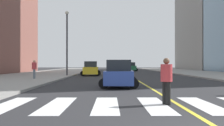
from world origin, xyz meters
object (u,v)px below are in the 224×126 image
pedestrian_crossing (166,79)px  pedestrian_walking_west (34,68)px  car_blue_second (119,74)px  car_green_third (131,67)px  car_yellow_nearest (91,69)px  street_lamp (67,38)px

pedestrian_crossing → pedestrian_walking_west: bearing=-170.9°
car_blue_second → pedestrian_walking_west: pedestrian_walking_west is taller
pedestrian_crossing → car_green_third: bearing=153.1°
car_blue_second → pedestrian_walking_west: bearing=139.8°
car_yellow_nearest → car_green_third: 23.05m
pedestrian_crossing → pedestrian_walking_west: 17.23m
car_green_third → pedestrian_walking_west: pedestrian_walking_west is taller
street_lamp → pedestrian_walking_west: bearing=-104.7°
car_green_third → street_lamp: bearing=68.1°
car_yellow_nearest → street_lamp: 5.27m
pedestrian_walking_west → street_lamp: (1.87, 7.15, 3.69)m
car_yellow_nearest → car_green_third: bearing=69.4°
car_blue_second → car_yellow_nearest: bearing=103.6°
car_blue_second → street_lamp: size_ratio=0.51×
car_green_third → car_yellow_nearest: bearing=72.5°
car_blue_second → pedestrian_crossing: 7.34m
pedestrian_walking_west → car_yellow_nearest: bearing=142.0°
car_yellow_nearest → car_blue_second: (3.16, -16.59, -0.04)m
car_blue_second → street_lamp: bearing=115.2°
car_green_third → pedestrian_crossing: 45.73m
car_green_third → pedestrian_walking_west: (-11.84, -31.19, 0.23)m
car_blue_second → street_lamp: street_lamp is taller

